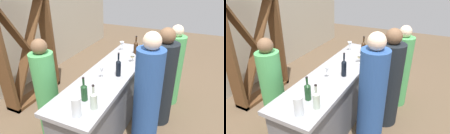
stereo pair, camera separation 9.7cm
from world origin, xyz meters
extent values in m
plane|color=brown|center=(0.00, 0.00, 0.00)|extent=(12.00, 12.00, 0.00)
cube|color=#B2A893|center=(0.00, 2.20, 1.40)|extent=(8.00, 0.10, 2.80)
cube|color=slate|center=(0.00, 0.00, 0.43)|extent=(2.28, 0.53, 0.87)
cube|color=#99999E|center=(0.00, 0.00, 0.89)|extent=(2.36, 0.61, 0.05)
cube|color=brown|center=(-0.47, 1.65, 0.96)|extent=(0.06, 0.28, 1.92)
cube|color=brown|center=(0.58, 1.65, 0.96)|extent=(0.06, 0.28, 1.92)
cube|color=brown|center=(0.05, 1.65, 0.03)|extent=(1.11, 0.28, 0.06)
cube|color=brown|center=(0.05, 1.65, 0.96)|extent=(1.02, 0.20, 1.81)
cube|color=brown|center=(0.05, 1.65, 0.96)|extent=(1.02, 0.20, 1.81)
cylinder|color=#B7C6B2|center=(-0.86, -0.19, 1.00)|extent=(0.07, 0.07, 0.16)
cone|color=#B7C6B2|center=(-0.86, -0.19, 1.09)|extent=(0.07, 0.07, 0.03)
cylinder|color=#B7C6B2|center=(-0.86, -0.19, 1.14)|extent=(0.03, 0.03, 0.07)
cylinder|color=black|center=(-0.86, -0.19, 1.18)|extent=(0.03, 0.03, 0.01)
cylinder|color=#193D1E|center=(-0.78, -0.03, 1.00)|extent=(0.07, 0.07, 0.16)
cone|color=#193D1E|center=(-0.78, -0.03, 1.10)|extent=(0.07, 0.07, 0.03)
cylinder|color=#193D1E|center=(-0.78, -0.03, 1.15)|extent=(0.02, 0.02, 0.07)
cylinder|color=black|center=(-0.78, -0.03, 1.19)|extent=(0.03, 0.03, 0.01)
cylinder|color=black|center=(-0.11, -0.14, 1.01)|extent=(0.07, 0.07, 0.20)
cone|color=black|center=(-0.11, -0.14, 1.13)|extent=(0.07, 0.07, 0.04)
cylinder|color=black|center=(-0.11, -0.14, 1.19)|extent=(0.02, 0.02, 0.08)
cylinder|color=black|center=(-0.11, -0.14, 1.24)|extent=(0.03, 0.03, 0.01)
cylinder|color=#331E0F|center=(0.72, -0.11, 1.01)|extent=(0.07, 0.07, 0.19)
cone|color=#331E0F|center=(0.72, -0.11, 1.12)|extent=(0.07, 0.07, 0.04)
cylinder|color=#331E0F|center=(0.72, -0.11, 1.18)|extent=(0.03, 0.03, 0.08)
cylinder|color=black|center=(0.72, -0.11, 1.23)|extent=(0.03, 0.03, 0.01)
cylinder|color=white|center=(0.38, -0.17, 0.92)|extent=(0.06, 0.06, 0.00)
cylinder|color=white|center=(0.38, -0.17, 0.95)|extent=(0.01, 0.01, 0.06)
cone|color=white|center=(0.38, -0.17, 1.01)|extent=(0.08, 0.08, 0.07)
cone|color=beige|center=(0.38, -0.17, 1.00)|extent=(0.07, 0.07, 0.03)
cylinder|color=white|center=(-0.27, 0.02, 0.92)|extent=(0.06, 0.06, 0.00)
cylinder|color=white|center=(-0.27, 0.02, 0.96)|extent=(0.01, 0.01, 0.07)
cone|color=white|center=(-0.27, 0.02, 1.03)|extent=(0.06, 0.06, 0.08)
cylinder|color=white|center=(0.78, 0.16, 0.92)|extent=(0.06, 0.06, 0.00)
cylinder|color=white|center=(0.78, 0.16, 0.96)|extent=(0.01, 0.01, 0.08)
cone|color=white|center=(0.78, 0.16, 1.04)|extent=(0.08, 0.08, 0.08)
cylinder|color=silver|center=(-1.03, -0.09, 1.02)|extent=(0.09, 0.09, 0.20)
cylinder|color=black|center=(0.36, -0.65, 0.65)|extent=(0.40, 0.40, 1.30)
sphere|color=brown|center=(0.36, -0.65, 1.40)|extent=(0.23, 0.23, 0.23)
cylinder|color=#4CA559|center=(0.95, -0.72, 0.62)|extent=(0.34, 0.34, 1.24)
sphere|color=beige|center=(0.95, -0.72, 1.33)|extent=(0.20, 0.20, 0.20)
cylinder|color=#284C8C|center=(-0.24, -0.59, 0.70)|extent=(0.39, 0.39, 1.41)
sphere|color=beige|center=(-0.24, -0.59, 1.50)|extent=(0.21, 0.21, 0.21)
cylinder|color=#4CA559|center=(-0.58, 0.70, 0.63)|extent=(0.33, 0.33, 1.27)
sphere|color=brown|center=(-0.58, 0.70, 1.36)|extent=(0.20, 0.20, 0.20)
camera|label=1|loc=(-2.25, -1.02, 2.16)|focal=31.29mm
camera|label=2|loc=(-2.21, -1.11, 2.16)|focal=31.29mm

